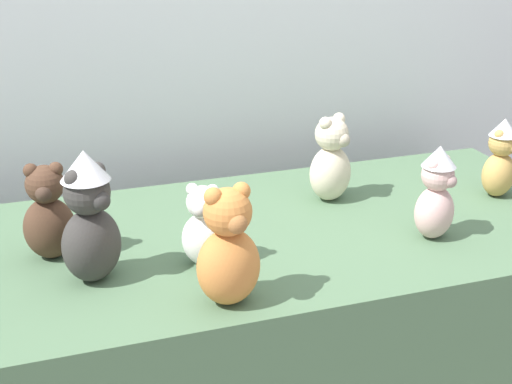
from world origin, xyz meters
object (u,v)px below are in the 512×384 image
object	(u,v)px
display_table	(256,342)
teddy_bear_blush	(436,194)
teddy_bear_snow	(203,228)
teddy_bear_cocoa	(48,214)
teddy_bear_ginger	(228,250)
teddy_bear_honey	(501,159)
teddy_bear_charcoal	(90,218)
teddy_bear_cream	(331,161)

from	to	relation	value
display_table	teddy_bear_blush	bearing A→B (deg)	-22.26
teddy_bear_snow	teddy_bear_cocoa	world-z (taller)	teddy_bear_cocoa
display_table	teddy_bear_ginger	xyz separation A→B (m)	(-0.18, -0.34, 0.49)
teddy_bear_blush	teddy_bear_honey	world-z (taller)	teddy_bear_blush
display_table	teddy_bear_cocoa	size ratio (longest dim) A/B	7.72
teddy_bear_honey	teddy_bear_charcoal	bearing A→B (deg)	161.02
teddy_bear_cream	teddy_bear_honey	size ratio (longest dim) A/B	1.08
teddy_bear_ginger	teddy_bear_honey	size ratio (longest dim) A/B	1.16
teddy_bear_snow	teddy_bear_cream	bearing A→B (deg)	59.44
teddy_bear_ginger	teddy_bear_charcoal	world-z (taller)	teddy_bear_charcoal
teddy_bear_cream	teddy_bear_snow	distance (m)	0.56
teddy_bear_cocoa	teddy_bear_honey	distance (m)	1.34
display_table	teddy_bear_cream	distance (m)	0.59
display_table	teddy_bear_snow	world-z (taller)	teddy_bear_snow
teddy_bear_snow	display_table	bearing A→B (deg)	64.64
display_table	teddy_bear_blush	world-z (taller)	teddy_bear_blush
display_table	teddy_bear_honey	distance (m)	0.93
teddy_bear_charcoal	teddy_bear_snow	bearing A→B (deg)	-34.61
teddy_bear_snow	teddy_bear_cocoa	size ratio (longest dim) A/B	0.85
display_table	teddy_bear_cream	world-z (taller)	teddy_bear_cream
teddy_bear_cocoa	teddy_bear_blush	size ratio (longest dim) A/B	0.98
teddy_bear_ginger	teddy_bear_cocoa	distance (m)	0.52
teddy_bear_cream	teddy_bear_blush	bearing A→B (deg)	-91.85
teddy_bear_charcoal	teddy_bear_honey	size ratio (longest dim) A/B	1.33
teddy_bear_snow	teddy_bear_honey	xyz separation A→B (m)	(0.98, 0.15, 0.02)
teddy_bear_charcoal	display_table	bearing A→B (deg)	-17.00
teddy_bear_ginger	teddy_bear_blush	size ratio (longest dim) A/B	1.10
teddy_bear_cream	teddy_bear_ginger	size ratio (longest dim) A/B	0.93
teddy_bear_blush	teddy_bear_snow	bearing A→B (deg)	148.61
teddy_bear_snow	teddy_bear_ginger	size ratio (longest dim) A/B	0.75
teddy_bear_charcoal	teddy_bear_honey	distance (m)	1.26
teddy_bear_cream	teddy_bear_charcoal	size ratio (longest dim) A/B	0.81
teddy_bear_ginger	teddy_bear_charcoal	bearing A→B (deg)	134.02
teddy_bear_honey	display_table	bearing A→B (deg)	155.57
teddy_bear_cocoa	teddy_bear_cream	bearing A→B (deg)	17.42
teddy_bear_cream	display_table	bearing A→B (deg)	-178.86
display_table	teddy_bear_ginger	size ratio (longest dim) A/B	6.87
teddy_bear_cream	teddy_bear_snow	world-z (taller)	teddy_bear_cream
display_table	teddy_bear_charcoal	xyz separation A→B (m)	(-0.46, -0.13, 0.52)
teddy_bear_honey	teddy_bear_snow	bearing A→B (deg)	163.36
display_table	teddy_bear_cocoa	world-z (taller)	teddy_bear_cocoa
teddy_bear_cream	teddy_bear_snow	xyz separation A→B (m)	(-0.47, -0.29, -0.02)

